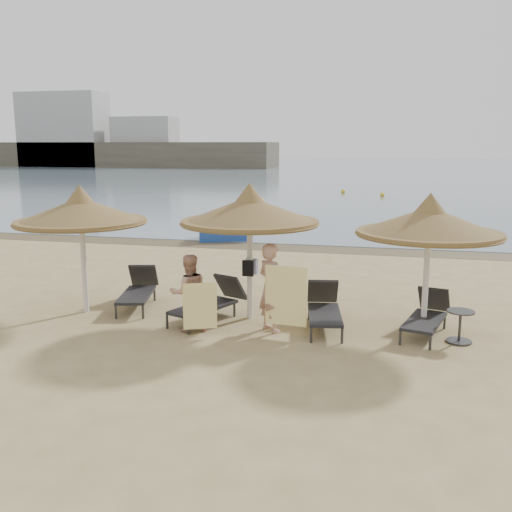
{
  "coord_description": "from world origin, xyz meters",
  "views": [
    {
      "loc": [
        3.08,
        -10.72,
        3.7
      ],
      "look_at": [
        0.28,
        1.2,
        1.29
      ],
      "focal_mm": 40.0,
      "sensor_mm": 36.0,
      "label": 1
    }
  ],
  "objects_px": {
    "palapa_left": "(81,211)",
    "palapa_right": "(429,222)",
    "person_left": "(189,287)",
    "pedal_boat": "(224,231)",
    "side_table": "(460,327)",
    "lounger_near_right": "(324,308)",
    "palapa_center": "(250,211)",
    "lounger_far_left": "(139,289)",
    "lounger_far_right": "(427,315)",
    "lounger_near_left": "(212,301)",
    "person_right": "(271,281)"
  },
  "relations": [
    {
      "from": "palapa_center",
      "to": "lounger_near_right",
      "type": "height_order",
      "value": "palapa_center"
    },
    {
      "from": "lounger_near_right",
      "to": "lounger_far_right",
      "type": "height_order",
      "value": "lounger_near_right"
    },
    {
      "from": "side_table",
      "to": "lounger_near_right",
      "type": "bearing_deg",
      "value": 171.21
    },
    {
      "from": "palapa_center",
      "to": "lounger_far_right",
      "type": "relative_size",
      "value": 1.53
    },
    {
      "from": "lounger_near_left",
      "to": "side_table",
      "type": "bearing_deg",
      "value": 19.03
    },
    {
      "from": "palapa_center",
      "to": "person_left",
      "type": "relative_size",
      "value": 1.62
    },
    {
      "from": "palapa_center",
      "to": "person_left",
      "type": "distance_m",
      "value": 2.05
    },
    {
      "from": "palapa_center",
      "to": "lounger_far_right",
      "type": "height_order",
      "value": "palapa_center"
    },
    {
      "from": "palapa_right",
      "to": "lounger_far_right",
      "type": "bearing_deg",
      "value": 26.15
    },
    {
      "from": "palapa_right",
      "to": "side_table",
      "type": "bearing_deg",
      "value": -33.91
    },
    {
      "from": "palapa_right",
      "to": "side_table",
      "type": "distance_m",
      "value": 2.08
    },
    {
      "from": "palapa_center",
      "to": "palapa_right",
      "type": "height_order",
      "value": "palapa_center"
    },
    {
      "from": "lounger_far_right",
      "to": "person_left",
      "type": "distance_m",
      "value": 4.78
    },
    {
      "from": "lounger_near_right",
      "to": "person_right",
      "type": "bearing_deg",
      "value": -160.3
    },
    {
      "from": "lounger_far_left",
      "to": "side_table",
      "type": "relative_size",
      "value": 3.28
    },
    {
      "from": "palapa_left",
      "to": "palapa_right",
      "type": "xyz_separation_m",
      "value": [
        7.3,
        0.21,
        -0.04
      ]
    },
    {
      "from": "palapa_left",
      "to": "person_right",
      "type": "relative_size",
      "value": 1.38
    },
    {
      "from": "palapa_center",
      "to": "lounger_far_left",
      "type": "bearing_deg",
      "value": 172.79
    },
    {
      "from": "lounger_far_left",
      "to": "palapa_left",
      "type": "bearing_deg",
      "value": -155.47
    },
    {
      "from": "pedal_boat",
      "to": "palapa_right",
      "type": "bearing_deg",
      "value": -73.65
    },
    {
      "from": "lounger_near_right",
      "to": "person_right",
      "type": "distance_m",
      "value": 1.32
    },
    {
      "from": "lounger_far_left",
      "to": "pedal_boat",
      "type": "relative_size",
      "value": 0.89
    },
    {
      "from": "lounger_near_left",
      "to": "person_right",
      "type": "bearing_deg",
      "value": 3.32
    },
    {
      "from": "palapa_left",
      "to": "person_right",
      "type": "height_order",
      "value": "palapa_left"
    },
    {
      "from": "lounger_near_left",
      "to": "side_table",
      "type": "relative_size",
      "value": 3.3
    },
    {
      "from": "palapa_center",
      "to": "person_left",
      "type": "bearing_deg",
      "value": -131.15
    },
    {
      "from": "palapa_center",
      "to": "pedal_boat",
      "type": "xyz_separation_m",
      "value": [
        -3.42,
        9.69,
        -1.97
      ]
    },
    {
      "from": "person_left",
      "to": "lounger_far_left",
      "type": "bearing_deg",
      "value": -66.99
    },
    {
      "from": "pedal_boat",
      "to": "lounger_near_right",
      "type": "bearing_deg",
      "value": -82.08
    },
    {
      "from": "lounger_far_left",
      "to": "person_left",
      "type": "relative_size",
      "value": 1.12
    },
    {
      "from": "person_left",
      "to": "pedal_boat",
      "type": "bearing_deg",
      "value": -104.67
    },
    {
      "from": "lounger_near_left",
      "to": "lounger_near_right",
      "type": "height_order",
      "value": "lounger_near_left"
    },
    {
      "from": "pedal_boat",
      "to": "palapa_left",
      "type": "bearing_deg",
      "value": -110.64
    },
    {
      "from": "palapa_right",
      "to": "lounger_far_left",
      "type": "distance_m",
      "value": 6.63
    },
    {
      "from": "lounger_far_left",
      "to": "person_left",
      "type": "distance_m",
      "value": 2.36
    },
    {
      "from": "palapa_right",
      "to": "person_left",
      "type": "xyz_separation_m",
      "value": [
        -4.58,
        -0.94,
        -1.32
      ]
    },
    {
      "from": "palapa_center",
      "to": "side_table",
      "type": "distance_m",
      "value": 4.74
    },
    {
      "from": "lounger_near_right",
      "to": "person_left",
      "type": "distance_m",
      "value": 2.81
    },
    {
      "from": "side_table",
      "to": "person_right",
      "type": "distance_m",
      "value": 3.7
    },
    {
      "from": "palapa_left",
      "to": "lounger_near_right",
      "type": "relative_size",
      "value": 1.42
    },
    {
      "from": "palapa_right",
      "to": "person_left",
      "type": "relative_size",
      "value": 1.55
    },
    {
      "from": "person_right",
      "to": "lounger_far_right",
      "type": "bearing_deg",
      "value": -130.01
    },
    {
      "from": "palapa_center",
      "to": "lounger_near_left",
      "type": "distance_m",
      "value": 2.1
    },
    {
      "from": "lounger_far_left",
      "to": "pedal_boat",
      "type": "bearing_deg",
      "value": 80.72
    },
    {
      "from": "person_left",
      "to": "pedal_boat",
      "type": "xyz_separation_m",
      "value": [
        -2.44,
        10.81,
        -0.56
      ]
    },
    {
      "from": "palapa_right",
      "to": "side_table",
      "type": "xyz_separation_m",
      "value": [
        0.64,
        -0.43,
        -1.93
      ]
    },
    {
      "from": "lounger_far_left",
      "to": "side_table",
      "type": "distance_m",
      "value": 7.06
    },
    {
      "from": "palapa_right",
      "to": "lounger_near_left",
      "type": "distance_m",
      "value": 4.75
    },
    {
      "from": "lounger_near_right",
      "to": "lounger_far_right",
      "type": "relative_size",
      "value": 1.05
    },
    {
      "from": "side_table",
      "to": "lounger_near_left",
      "type": "bearing_deg",
      "value": 176.1
    }
  ]
}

